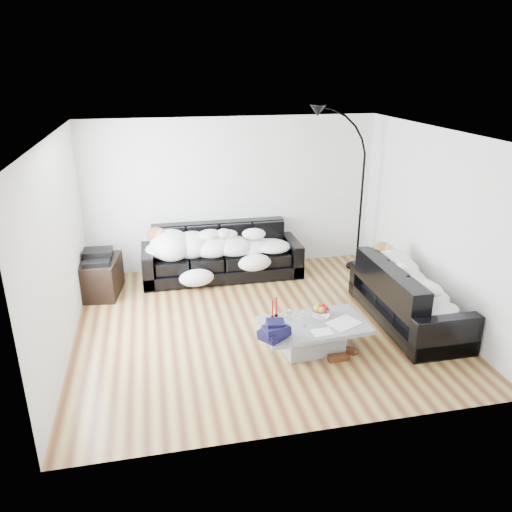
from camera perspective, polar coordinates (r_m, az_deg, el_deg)
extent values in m
plane|color=brown|center=(7.04, 0.51, -7.72)|extent=(5.00, 5.00, 0.00)
cube|color=silver|center=(8.63, -2.71, 7.05)|extent=(5.00, 0.02, 2.60)
cube|color=silver|center=(6.48, -21.59, 0.72)|extent=(0.02, 4.50, 2.60)
cube|color=silver|center=(7.44, 19.74, 3.50)|extent=(0.02, 4.50, 2.60)
plane|color=white|center=(6.22, 0.59, 13.78)|extent=(5.00, 5.00, 0.00)
cube|color=black|center=(8.41, -3.93, 0.44)|extent=(2.64, 0.92, 0.86)
cube|color=black|center=(7.23, 17.06, -4.18)|extent=(0.89, 2.08, 0.84)
ellipsoid|color=#0E5668|center=(7.60, 14.64, -0.19)|extent=(0.42, 0.38, 0.20)
cube|color=#939699|center=(6.37, 6.49, -9.19)|extent=(1.38, 0.87, 0.39)
cylinder|color=white|center=(6.45, 7.43, -6.13)|extent=(0.30, 0.30, 0.15)
cylinder|color=white|center=(6.29, 3.91, -6.67)|extent=(0.08, 0.08, 0.16)
cylinder|color=white|center=(6.20, 3.61, -7.14)|extent=(0.08, 0.08, 0.16)
cylinder|color=white|center=(6.16, 5.57, -7.33)|extent=(0.09, 0.09, 0.17)
cylinder|color=maroon|center=(6.31, 1.90, -6.13)|extent=(0.04, 0.04, 0.24)
cylinder|color=maroon|center=(6.35, 2.35, -5.82)|extent=(0.06, 0.06, 0.27)
cube|color=silver|center=(6.33, 10.00, -7.53)|extent=(0.47, 0.42, 0.01)
cube|color=silver|center=(6.09, 7.58, -8.59)|extent=(0.27, 0.20, 0.01)
cube|color=black|center=(8.17, -17.40, -2.27)|extent=(0.69, 0.91, 0.57)
cube|color=black|center=(8.04, -17.67, 0.03)|extent=(0.45, 0.35, 0.13)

